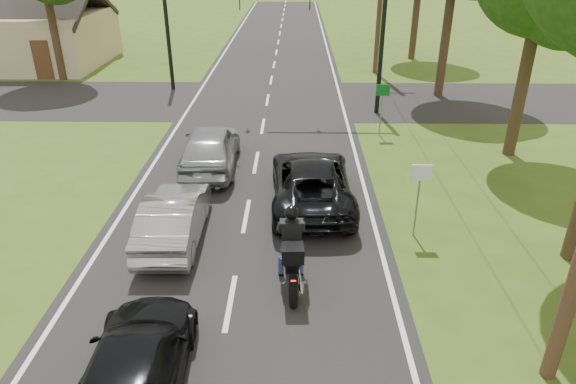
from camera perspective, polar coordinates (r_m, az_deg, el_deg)
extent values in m
plane|color=#395317|center=(11.85, -6.43, -12.14)|extent=(140.00, 140.00, 0.00)
cube|color=black|center=(20.58, -3.17, 5.49)|extent=(8.00, 100.00, 0.01)
cube|color=black|center=(26.26, -2.29, 10.18)|extent=(60.00, 7.00, 0.01)
torus|color=black|center=(12.86, 0.23, -6.51)|extent=(0.19, 0.73, 0.72)
torus|color=black|center=(11.51, 0.56, -10.96)|extent=(0.22, 0.80, 0.79)
cube|color=black|center=(12.08, 0.37, -7.04)|extent=(0.36, 1.06, 0.33)
sphere|color=black|center=(12.20, 0.31, -5.56)|extent=(0.37, 0.37, 0.37)
cube|color=black|center=(11.65, 0.45, -7.27)|extent=(0.40, 0.62, 0.11)
cube|color=#FF0C07|center=(11.21, 0.60, -9.91)|extent=(0.11, 0.04, 0.05)
cylinder|color=silver|center=(11.80, 1.35, -10.06)|extent=(0.15, 0.88, 0.10)
cylinder|color=black|center=(12.29, 0.27, -4.24)|extent=(0.68, 0.08, 0.04)
cube|color=black|center=(11.20, 0.53, -6.80)|extent=(0.51, 0.46, 0.35)
cube|color=black|center=(11.58, 0.41, -4.73)|extent=(0.45, 0.26, 0.66)
sphere|color=black|center=(11.39, 0.40, -2.31)|extent=(0.33, 0.33, 0.33)
cylinder|color=navy|center=(12.48, -0.80, -8.24)|extent=(0.14, 0.14, 0.49)
cylinder|color=navy|center=(12.50, 1.44, -8.19)|extent=(0.14, 0.14, 0.49)
imported|color=black|center=(15.56, 2.61, 1.20)|extent=(2.52, 5.20, 1.43)
imported|color=#A8A7AC|center=(13.99, -12.56, -2.75)|extent=(1.50, 4.09, 1.34)
imported|color=#9C9FA3|center=(18.18, -8.64, 4.98)|extent=(2.00, 4.65, 1.57)
imported|color=black|center=(9.80, -16.69, -18.23)|extent=(1.94, 4.39, 1.25)
cylinder|color=black|center=(23.87, 10.35, 15.53)|extent=(0.20, 0.20, 6.00)
cylinder|color=black|center=(28.31, -13.23, 16.94)|extent=(0.20, 0.20, 6.00)
cylinder|color=slate|center=(14.11, 14.16, -1.19)|extent=(0.05, 0.05, 2.00)
cube|color=silver|center=(13.70, 14.60, 2.08)|extent=(0.55, 0.04, 0.45)
cylinder|color=slate|center=(21.43, 10.29, 8.77)|extent=(0.05, 0.05, 2.00)
cube|color=#0C591E|center=(21.15, 10.50, 11.07)|extent=(0.55, 0.04, 0.45)
cylinder|color=#332316|center=(20.36, 24.75, 11.56)|extent=(0.44, 0.44, 5.88)
cylinder|color=#332316|center=(27.46, 17.27, 17.27)|extent=(0.44, 0.44, 7.00)
cylinder|color=#332316|center=(36.25, 14.08, 19.17)|extent=(0.44, 0.44, 6.44)
cylinder|color=#332316|center=(32.41, -24.67, 16.61)|extent=(0.44, 0.44, 6.16)
cube|color=#CAB28C|center=(37.92, -27.46, 14.90)|extent=(10.00, 8.00, 3.20)
cube|color=black|center=(39.43, -26.81, 18.51)|extent=(10.20, 4.00, 2.29)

